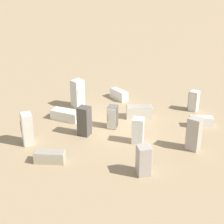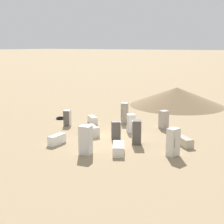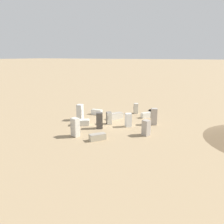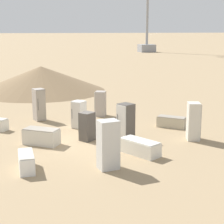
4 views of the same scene
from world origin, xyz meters
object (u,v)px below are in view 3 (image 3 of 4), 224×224
discarded_fridge_4 (116,116)px  discarded_fridge_10 (146,128)px  discarded_fridge_2 (99,120)px  discarded_fridge_11 (128,120)px  scrap_tire (151,110)px  discarded_fridge_1 (75,127)px  discarded_fridge_9 (136,108)px  discarded_fridge_0 (80,112)px  discarded_fridge_12 (146,115)px  discarded_fridge_5 (154,116)px  discarded_fridge_8 (81,122)px  discarded_fridge_6 (98,137)px  discarded_fridge_7 (97,112)px  discarded_fridge_3 (109,118)px

discarded_fridge_4 → discarded_fridge_10: (-3.92, -5.23, 0.40)m
discarded_fridge_2 → discarded_fridge_4: size_ratio=0.97×
discarded_fridge_11 → scrap_tire: 8.19m
discarded_fridge_1 → discarded_fridge_9: 11.28m
discarded_fridge_0 → discarded_fridge_12: (4.74, -7.02, -0.65)m
discarded_fridge_2 → discarded_fridge_5: size_ratio=0.93×
discarded_fridge_4 → discarded_fridge_8: 4.80m
discarded_fridge_0 → discarded_fridge_6: discarded_fridge_0 is taller
discarded_fridge_7 → discarded_fridge_5: bearing=81.3°
discarded_fridge_1 → discarded_fridge_7: 8.45m
discarded_fridge_8 → scrap_tire: bearing=121.2°
discarded_fridge_9 → discarded_fridge_10: size_ratio=0.90×
discarded_fridge_8 → scrap_tire: (10.12, -5.27, -0.23)m
discarded_fridge_3 → discarded_fridge_11: 2.41m
discarded_fridge_8 → discarded_fridge_3: bearing=94.4°
discarded_fridge_0 → discarded_fridge_9: 7.93m
discarded_fridge_1 → discarded_fridge_4: (7.36, -0.91, -0.55)m
discarded_fridge_7 → discarded_fridge_3: bearing=46.3°
discarded_fridge_3 → discarded_fridge_7: discarded_fridge_3 is taller
discarded_fridge_11 → discarded_fridge_3: bearing=138.4°
discarded_fridge_1 → discarded_fridge_9: bearing=-86.1°
discarded_fridge_0 → discarded_fridge_1: bearing=19.6°
discarded_fridge_6 → discarded_fridge_10: discarded_fridge_10 is taller
discarded_fridge_3 → discarded_fridge_6: discarded_fridge_3 is taller
discarded_fridge_7 → discarded_fridge_0: bearing=-12.4°
discarded_fridge_7 → discarded_fridge_10: 9.69m
discarded_fridge_1 → discarded_fridge_6: (0.13, -2.46, -0.63)m
discarded_fridge_7 → discarded_fridge_9: discarded_fridge_9 is taller
discarded_fridge_12 → discarded_fridge_0: bearing=-110.0°
discarded_fridge_3 → discarded_fridge_8: discarded_fridge_3 is taller
discarded_fridge_3 → discarded_fridge_5: 5.20m
discarded_fridge_5 → discarded_fridge_12: 3.05m
discarded_fridge_1 → discarded_fridge_2: (3.22, -0.90, -0.04)m
discarded_fridge_5 → discarded_fridge_11: discarded_fridge_5 is taller
discarded_fridge_1 → discarded_fridge_7: discarded_fridge_1 is taller
discarded_fridge_7 → discarded_fridge_8: bearing=6.7°
discarded_fridge_3 → discarded_fridge_12: bearing=-163.5°
discarded_fridge_2 → discarded_fridge_7: (4.87, 3.24, -0.55)m
discarded_fridge_6 → discarded_fridge_7: (7.96, 4.80, 0.04)m
discarded_fridge_9 → discarded_fridge_11: size_ratio=0.92×
discarded_fridge_3 → scrap_tire: (8.24, -2.65, -0.61)m
discarded_fridge_1 → discarded_fridge_5: 9.29m
discarded_fridge_8 → discarded_fridge_10: size_ratio=1.25×
discarded_fridge_0 → discarded_fridge_5: 9.00m
discarded_fridge_6 → discarded_fridge_8: discarded_fridge_8 is taller
discarded_fridge_4 → scrap_tire: discarded_fridge_4 is taller
discarded_fridge_2 → discarded_fridge_8: size_ratio=0.91×
discarded_fridge_4 → discarded_fridge_12: (2.34, -3.23, -0.06)m
discarded_fridge_0 → discarded_fridge_10: 9.15m
discarded_fridge_10 → discarded_fridge_12: 6.59m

